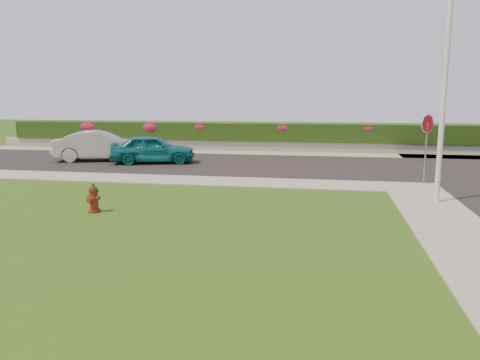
% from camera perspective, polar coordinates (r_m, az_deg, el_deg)
% --- Properties ---
extents(ground, '(120.00, 120.00, 0.00)m').
position_cam_1_polar(ground, '(9.88, -13.43, -9.15)').
color(ground, black).
rests_on(ground, ground).
extents(street_far, '(26.00, 8.00, 0.04)m').
position_cam_1_polar(street_far, '(24.41, -10.93, 2.19)').
color(street_far, black).
rests_on(street_far, ground).
extents(sidewalk_far, '(24.00, 2.00, 0.04)m').
position_cam_1_polar(sidewalk_far, '(20.36, -18.68, 0.37)').
color(sidewalk_far, gray).
rests_on(sidewalk_far, ground).
extents(curb_corner, '(2.00, 2.00, 0.04)m').
position_cam_1_polar(curb_corner, '(18.07, 20.28, -0.86)').
color(curb_corner, gray).
rests_on(curb_corner, ground).
extents(sidewalk_beyond, '(34.00, 2.00, 0.04)m').
position_cam_1_polar(sidewalk_beyond, '(28.13, 0.45, 3.34)').
color(sidewalk_beyond, gray).
rests_on(sidewalk_beyond, ground).
extents(retaining_wall, '(34.00, 0.40, 0.60)m').
position_cam_1_polar(retaining_wall, '(29.57, 0.96, 4.20)').
color(retaining_wall, gray).
rests_on(retaining_wall, ground).
extents(hedge, '(32.00, 0.90, 1.10)m').
position_cam_1_polar(hedge, '(29.59, 1.00, 5.86)').
color(hedge, black).
rests_on(hedge, retaining_wall).
extents(fire_hydrant, '(0.42, 0.40, 0.81)m').
position_cam_1_polar(fire_hydrant, '(13.89, -17.41, -2.21)').
color(fire_hydrant, '#58160D').
rests_on(fire_hydrant, ground).
extents(sedan_teal, '(4.43, 2.78, 1.41)m').
position_cam_1_polar(sedan_teal, '(23.71, -10.58, 3.74)').
color(sedan_teal, '#0D636A').
rests_on(sedan_teal, street_far).
extents(sedan_silver, '(4.94, 2.98, 1.54)m').
position_cam_1_polar(sedan_silver, '(25.31, -16.62, 4.02)').
color(sedan_silver, '#A8AAB0').
rests_on(sedan_silver, street_far).
extents(utility_pole, '(0.16, 0.16, 6.23)m').
position_cam_1_polar(utility_pole, '(15.43, 23.55, 8.80)').
color(utility_pole, silver).
rests_on(utility_pole, ground).
extents(stop_sign, '(0.53, 0.51, 2.65)m').
position_cam_1_polar(stop_sign, '(18.65, 21.83, 5.43)').
color(stop_sign, slate).
rests_on(stop_sign, ground).
extents(flower_clump_a, '(1.54, 0.99, 0.77)m').
position_cam_1_polar(flower_clump_a, '(33.00, -17.84, 6.22)').
color(flower_clump_a, '#A21B52').
rests_on(flower_clump_a, hedge).
extents(flower_clump_b, '(1.48, 0.95, 0.74)m').
position_cam_1_polar(flower_clump_b, '(31.18, -10.75, 6.36)').
color(flower_clump_b, '#A21B52').
rests_on(flower_clump_b, hedge).
extents(flower_clump_c, '(1.29, 0.83, 0.64)m').
position_cam_1_polar(flower_clump_c, '(30.14, -4.81, 6.46)').
color(flower_clump_c, '#A21B52').
rests_on(flower_clump_c, hedge).
extents(flower_clump_d, '(1.04, 0.67, 0.52)m').
position_cam_1_polar(flower_clump_d, '(29.74, -1.70, 6.54)').
color(flower_clump_d, '#A21B52').
rests_on(flower_clump_d, hedge).
extents(flower_clump_e, '(1.28, 0.83, 0.64)m').
position_cam_1_polar(flower_clump_e, '(29.20, 5.21, 6.35)').
color(flower_clump_e, '#A21B52').
rests_on(flower_clump_e, hedge).
extents(flower_clump_f, '(1.21, 0.78, 0.60)m').
position_cam_1_polar(flower_clump_f, '(29.17, 15.28, 6.07)').
color(flower_clump_f, '#A21B52').
rests_on(flower_clump_f, hedge).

